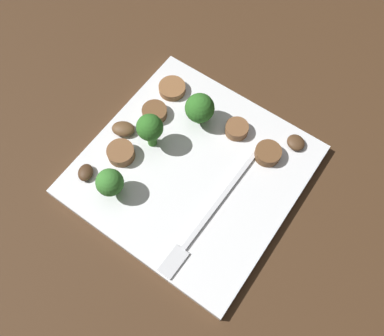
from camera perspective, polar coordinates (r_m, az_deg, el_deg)
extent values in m
plane|color=#422B19|center=(0.50, 0.00, -0.60)|extent=(1.40, 1.40, 0.00)
cube|color=white|center=(0.49, 0.00, -0.31)|extent=(0.25, 0.25, 0.01)
cube|color=silver|center=(0.47, 4.08, -4.43)|extent=(0.15, 0.01, 0.00)
cube|color=silver|center=(0.45, -2.67, -13.17)|extent=(0.04, 0.02, 0.00)
cylinder|color=#408630|center=(0.47, -11.21, -2.88)|extent=(0.01, 0.01, 0.02)
sphere|color=#387A2D|center=(0.46, -11.61, -2.02)|extent=(0.03, 0.03, 0.03)
cylinder|color=#347525|center=(0.49, -5.75, 4.41)|extent=(0.01, 0.01, 0.03)
sphere|color=#2D6B23|center=(0.47, -6.00, 5.78)|extent=(0.03, 0.03, 0.03)
cylinder|color=#347525|center=(0.51, 1.06, 7.28)|extent=(0.01, 0.01, 0.02)
sphere|color=#2D6B23|center=(0.49, 1.10, 8.51)|extent=(0.04, 0.04, 0.04)
cylinder|color=brown|center=(0.51, 6.37, 5.53)|extent=(0.03, 0.03, 0.01)
cylinder|color=brown|center=(0.52, -5.33, 7.90)|extent=(0.04, 0.04, 0.01)
cylinder|color=brown|center=(0.49, -10.06, 2.12)|extent=(0.05, 0.05, 0.01)
cylinder|color=brown|center=(0.54, -2.84, 11.23)|extent=(0.05, 0.05, 0.01)
cylinder|color=brown|center=(0.49, 10.72, 2.06)|extent=(0.03, 0.03, 0.01)
ellipsoid|color=#4C331E|center=(0.51, 14.54, 3.52)|extent=(0.03, 0.03, 0.01)
ellipsoid|color=#422B19|center=(0.49, -14.88, -0.63)|extent=(0.03, 0.03, 0.01)
ellipsoid|color=brown|center=(0.51, -9.73, 5.50)|extent=(0.03, 0.04, 0.01)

